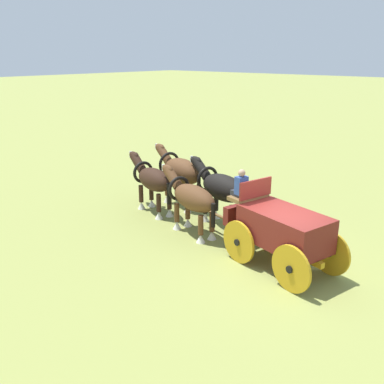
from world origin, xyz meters
The scene contains 6 objects.
ground_plane centered at (0.00, 0.00, 0.00)m, with size 220.00×220.00×0.00m, color olive.
show_wagon centered at (0.15, -0.03, 1.18)m, with size 5.60×2.40×2.68m.
draft_horse_rear_near centered at (3.68, -0.21, 1.27)m, with size 3.02×1.30×2.12m.
draft_horse_rear_off centered at (3.37, -1.47, 1.38)m, with size 3.10×1.39×2.25m.
draft_horse_lead_near centered at (6.21, -0.81, 1.29)m, with size 2.94×1.29×2.15m.
draft_horse_lead_off centered at (5.89, -2.07, 1.42)m, with size 3.13×1.46×2.30m.
Camera 1 is at (-5.41, 10.17, 5.95)m, focal length 40.14 mm.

